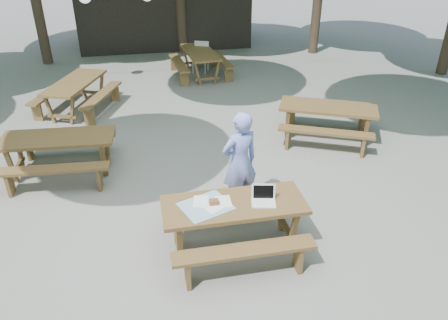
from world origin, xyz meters
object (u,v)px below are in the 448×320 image
picnic_table_nw (61,154)px  woman (240,162)px  main_picnic_table (234,224)px  plastic_chair (201,64)px

picnic_table_nw → woman: woman is taller
main_picnic_table → plastic_chair: size_ratio=2.22×
picnic_table_nw → main_picnic_table: bearing=-41.0°
woman → plastic_chair: (0.47, 7.27, -0.59)m
main_picnic_table → picnic_table_nw: same height
main_picnic_table → picnic_table_nw: 3.78m
woman → plastic_chair: woman is taller
main_picnic_table → woman: (0.30, 0.93, 0.46)m
main_picnic_table → woman: woman is taller
woman → plastic_chair: bearing=-111.3°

